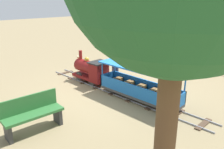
# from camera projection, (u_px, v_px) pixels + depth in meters

# --- Properties ---
(ground_plane) EXTENTS (60.00, 60.00, 0.00)m
(ground_plane) POSITION_uv_depth(u_px,v_px,m) (115.00, 92.00, 7.36)
(ground_plane) COLOR #8C7A56
(track) EXTENTS (0.66, 6.40, 0.04)m
(track) POSITION_uv_depth(u_px,v_px,m) (116.00, 92.00, 7.30)
(track) COLOR gray
(track) RESTS_ON ground_plane
(locomotive) EXTENTS (0.62, 1.45, 1.05)m
(locomotive) POSITION_uv_depth(u_px,v_px,m) (91.00, 70.00, 7.98)
(locomotive) COLOR maroon
(locomotive) RESTS_ON ground_plane
(passenger_car) EXTENTS (0.72, 2.70, 0.97)m
(passenger_car) POSITION_uv_depth(u_px,v_px,m) (139.00, 87.00, 6.58)
(passenger_car) COLOR #3F3F3F
(passenger_car) RESTS_ON ground_plane
(conductor_person) EXTENTS (0.30, 0.30, 1.62)m
(conductor_person) POSITION_uv_depth(u_px,v_px,m) (115.00, 54.00, 8.26)
(conductor_person) COLOR #282D47
(conductor_person) RESTS_ON ground_plane
(park_bench) EXTENTS (1.32, 0.49, 0.82)m
(park_bench) POSITION_uv_depth(u_px,v_px,m) (33.00, 114.00, 5.05)
(park_bench) COLOR #2D6B33
(park_bench) RESTS_ON ground_plane
(fence_section) EXTENTS (0.08, 7.48, 0.90)m
(fence_section) POSITION_uv_depth(u_px,v_px,m) (185.00, 55.00, 10.16)
(fence_section) COLOR tan
(fence_section) RESTS_ON ground_plane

